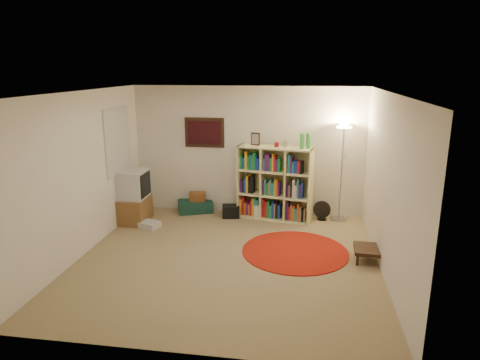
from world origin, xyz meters
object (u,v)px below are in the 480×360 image
object	(u,v)px
floor_fan	(322,210)
side_table	(370,250)
floor_lamp	(343,141)
suitcase	(196,206)
bookshelf	(274,184)
tv_stand	(134,197)

from	to	relation	value
floor_fan	side_table	size ratio (longest dim) A/B	0.76
floor_lamp	suitcase	xyz separation A→B (m)	(-2.84, 0.08, -1.42)
suitcase	side_table	world-z (taller)	suitcase
suitcase	bookshelf	bearing A→B (deg)	-25.68
floor_fan	side_table	world-z (taller)	floor_fan
floor_fan	suitcase	size ratio (longest dim) A/B	0.47
floor_fan	suitcase	xyz separation A→B (m)	(-2.52, 0.13, -0.08)
tv_stand	suitcase	size ratio (longest dim) A/B	1.26
floor_fan	tv_stand	size ratio (longest dim) A/B	0.38
floor_fan	suitcase	bearing A→B (deg)	-176.10
bookshelf	floor_lamp	bearing A→B (deg)	15.34
bookshelf	tv_stand	bearing A→B (deg)	-155.40
bookshelf	side_table	bearing A→B (deg)	-35.08
floor_lamp	side_table	size ratio (longest dim) A/B	3.76
floor_fan	suitcase	world-z (taller)	floor_fan
tv_stand	floor_fan	bearing A→B (deg)	9.51
tv_stand	side_table	xyz separation A→B (m)	(4.15, -1.11, -0.30)
bookshelf	floor_fan	bearing A→B (deg)	13.96
bookshelf	suitcase	bearing A→B (deg)	-173.84
floor_fan	bookshelf	bearing A→B (deg)	-171.16
floor_fan	tv_stand	distance (m)	3.56
floor_lamp	floor_fan	distance (m)	1.38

